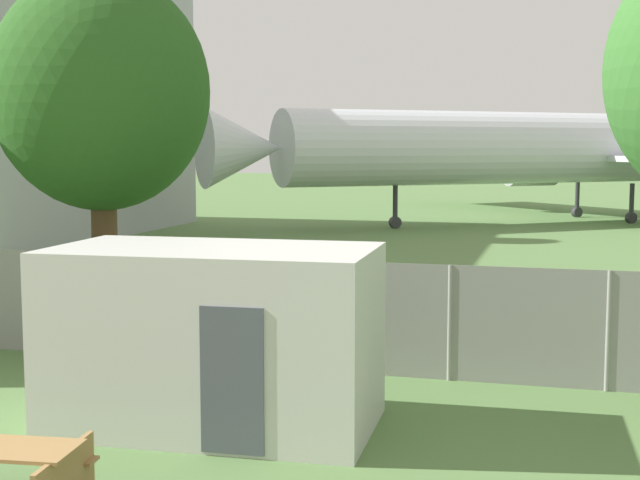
{
  "coord_description": "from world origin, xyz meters",
  "views": [
    {
      "loc": [
        6.9,
        -3.98,
        3.95
      ],
      "look_at": [
        2.0,
        13.84,
        2.0
      ],
      "focal_mm": 50.0,
      "sensor_mm": 36.0,
      "label": 1
    }
  ],
  "objects_px": {
    "picnic_bench_near_cabin": "(6,473)",
    "portable_cabin": "(214,337)",
    "airplane": "(587,149)",
    "tree_behind_benches": "(101,93)"
  },
  "relations": [
    {
      "from": "portable_cabin",
      "to": "tree_behind_benches",
      "type": "relative_size",
      "value": 0.61
    },
    {
      "from": "airplane",
      "to": "portable_cabin",
      "type": "relative_size",
      "value": 7.6
    },
    {
      "from": "picnic_bench_near_cabin",
      "to": "portable_cabin",
      "type": "bearing_deg",
      "value": 74.47
    },
    {
      "from": "portable_cabin",
      "to": "airplane",
      "type": "bearing_deg",
      "value": 78.79
    },
    {
      "from": "airplane",
      "to": "picnic_bench_near_cabin",
      "type": "relative_size",
      "value": 20.85
    },
    {
      "from": "airplane",
      "to": "picnic_bench_near_cabin",
      "type": "xyz_separation_m",
      "value": [
        -6.76,
        -41.16,
        -3.34
      ]
    },
    {
      "from": "picnic_bench_near_cabin",
      "to": "tree_behind_benches",
      "type": "xyz_separation_m",
      "value": [
        -3.65,
        8.82,
        4.59
      ]
    },
    {
      "from": "airplane",
      "to": "tree_behind_benches",
      "type": "relative_size",
      "value": 4.61
    },
    {
      "from": "airplane",
      "to": "portable_cabin",
      "type": "height_order",
      "value": "airplane"
    },
    {
      "from": "picnic_bench_near_cabin",
      "to": "tree_behind_benches",
      "type": "height_order",
      "value": "tree_behind_benches"
    }
  ]
}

